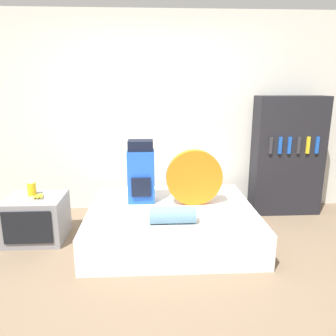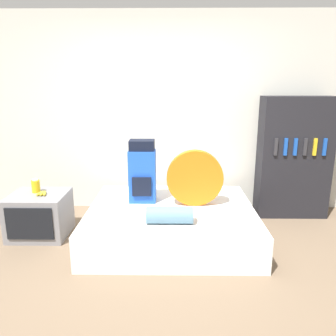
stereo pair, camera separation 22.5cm
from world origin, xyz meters
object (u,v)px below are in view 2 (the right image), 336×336
(backpack, at_px, (142,172))
(bookshelf, at_px, (294,158))
(sleeping_roll, at_px, (170,215))
(canister, at_px, (36,186))
(television, at_px, (40,215))
(tent_bag, at_px, (195,178))

(backpack, relative_size, bookshelf, 0.46)
(sleeping_roll, bearing_deg, canister, 160.35)
(television, bearing_deg, backpack, 7.88)
(canister, bearing_deg, sleeping_roll, -19.65)
(tent_bag, distance_m, sleeping_roll, 0.63)
(sleeping_roll, bearing_deg, backpack, 116.91)
(sleeping_roll, relative_size, bookshelf, 0.30)
(backpack, distance_m, canister, 1.22)
(tent_bag, xyz_separation_m, sleeping_roll, (-0.28, -0.51, -0.23))
(backpack, xyz_separation_m, tent_bag, (0.60, -0.12, -0.03))
(television, distance_m, bookshelf, 3.19)
(backpack, distance_m, television, 1.27)
(television, relative_size, canister, 3.98)
(tent_bag, bearing_deg, television, -178.56)
(backpack, bearing_deg, tent_bag, -11.15)
(tent_bag, height_order, canister, tent_bag)
(television, height_order, canister, canister)
(television, bearing_deg, canister, 119.33)
(canister, height_order, bookshelf, bookshelf)
(tent_bag, distance_m, television, 1.82)
(sleeping_roll, relative_size, canister, 2.91)
(tent_bag, bearing_deg, canister, 178.92)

